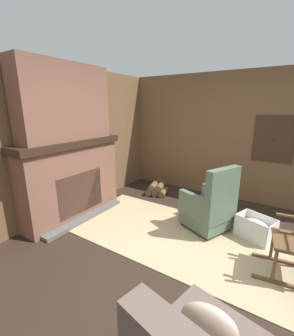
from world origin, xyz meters
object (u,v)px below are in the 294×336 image
object	(u,v)px
laundry_basket	(255,228)
oil_lamp_vase	(29,140)
firewood_stack	(157,189)
decorative_plate_on_mantel	(59,133)
storage_case	(99,132)
armchair	(209,208)

from	to	relation	value
laundry_basket	oil_lamp_vase	world-z (taller)	oil_lamp_vase
firewood_stack	decorative_plate_on_mantel	world-z (taller)	decorative_plate_on_mantel
storage_case	oil_lamp_vase	bearing A→B (deg)	-90.00
firewood_stack	oil_lamp_vase	distance (m)	2.72
laundry_basket	storage_case	size ratio (longest dim) A/B	2.08
firewood_stack	decorative_plate_on_mantel	size ratio (longest dim) A/B	2.09
armchair	firewood_stack	bearing A→B (deg)	-6.82
firewood_stack	decorative_plate_on_mantel	xyz separation A→B (m)	(-0.79, -1.74, 1.35)
oil_lamp_vase	decorative_plate_on_mantel	bearing A→B (deg)	92.22
storage_case	decorative_plate_on_mantel	distance (m)	0.84
armchair	oil_lamp_vase	world-z (taller)	oil_lamp_vase
armchair	decorative_plate_on_mantel	size ratio (longest dim) A/B	4.35
storage_case	decorative_plate_on_mantel	bearing A→B (deg)	-91.37
firewood_stack	decorative_plate_on_mantel	bearing A→B (deg)	-114.35
armchair	storage_case	size ratio (longest dim) A/B	3.80
firewood_stack	decorative_plate_on_mantel	distance (m)	2.34
oil_lamp_vase	decorative_plate_on_mantel	xyz separation A→B (m)	(-0.02, 0.52, 0.04)
laundry_basket	decorative_plate_on_mantel	world-z (taller)	decorative_plate_on_mantel
armchair	laundry_basket	distance (m)	0.70
armchair	storage_case	world-z (taller)	storage_case
laundry_basket	decorative_plate_on_mantel	xyz separation A→B (m)	(-2.86, -1.05, 1.29)
armchair	laundry_basket	world-z (taller)	armchair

